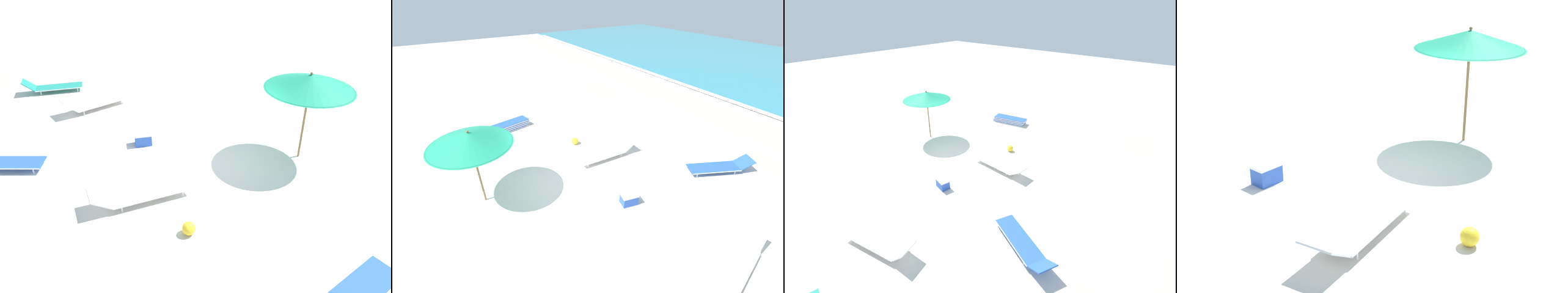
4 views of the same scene
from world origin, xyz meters
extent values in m
cube|color=silver|center=(0.00, 0.00, -0.08)|extent=(60.00, 60.00, 0.16)
cylinder|color=olive|center=(-0.69, -2.46, 1.11)|extent=(0.06, 0.06, 2.21)
cone|color=#1E936B|center=(-0.69, -2.46, 2.21)|extent=(2.30, 2.30, 0.39)
cylinder|color=#166E50|center=(-0.69, -2.46, 2.03)|extent=(2.23, 2.23, 0.01)
sphere|color=olive|center=(-0.69, -2.46, 2.44)|extent=(0.07, 0.07, 0.07)
cube|color=blue|center=(-4.92, -0.35, 0.31)|extent=(0.95, 1.88, 0.03)
cube|color=silver|center=(-4.92, -0.35, 0.28)|extent=(0.97, 1.92, 0.04)
cube|color=blue|center=(2.14, 4.84, 0.17)|extent=(1.31, 1.88, 0.03)
cylinder|color=silver|center=(1.87, 4.97, 0.17)|extent=(0.79, 1.63, 0.03)
cylinder|color=silver|center=(2.41, 4.71, 0.17)|extent=(0.79, 1.63, 0.03)
cylinder|color=silver|center=(1.61, 4.32, 0.08)|extent=(0.03, 0.03, 0.16)
cylinder|color=silver|center=(2.07, 4.10, 0.08)|extent=(0.03, 0.03, 0.16)
cube|color=white|center=(-0.64, 1.91, 0.17)|extent=(0.69, 1.92, 0.03)
cylinder|color=silver|center=(-0.94, 1.92, 0.17)|extent=(0.12, 1.89, 0.03)
cylinder|color=silver|center=(-0.34, 1.89, 0.17)|extent=(0.12, 1.89, 0.03)
cube|color=white|center=(-0.58, 3.08, 0.33)|extent=(0.60, 0.50, 0.33)
cylinder|color=silver|center=(-0.93, 1.18, 0.08)|extent=(0.03, 0.03, 0.16)
cylinder|color=silver|center=(-0.42, 1.16, 0.08)|extent=(0.03, 0.03, 0.16)
cylinder|color=silver|center=(-0.86, 2.65, 0.08)|extent=(0.03, 0.03, 0.16)
cylinder|color=silver|center=(-0.35, 2.63, 0.08)|extent=(0.03, 0.03, 0.16)
cube|color=white|center=(4.88, 1.79, 0.17)|extent=(0.99, 1.91, 0.03)
cylinder|color=silver|center=(4.59, 1.73, 0.17)|extent=(0.43, 1.78, 0.03)
cylinder|color=silver|center=(5.17, 1.86, 0.17)|extent=(0.43, 1.78, 0.03)
cube|color=white|center=(4.63, 2.88, 0.36)|extent=(0.65, 0.54, 0.40)
cylinder|color=silver|center=(4.79, 1.04, 0.08)|extent=(0.03, 0.03, 0.16)
cylinder|color=silver|center=(5.29, 1.16, 0.08)|extent=(0.03, 0.03, 0.16)
cylinder|color=silver|center=(4.47, 2.43, 0.08)|extent=(0.03, 0.03, 0.16)
cylinder|color=silver|center=(4.97, 2.54, 0.08)|extent=(0.03, 0.03, 0.16)
cube|color=#1E8475|center=(6.97, 2.85, 0.17)|extent=(0.91, 1.78, 0.03)
cylinder|color=silver|center=(6.68, 2.90, 0.17)|extent=(0.35, 1.67, 0.03)
cylinder|color=silver|center=(7.27, 2.79, 0.17)|extent=(0.35, 1.67, 0.03)
cube|color=#1E8475|center=(7.18, 3.89, 0.35)|extent=(0.65, 0.55, 0.37)
cylinder|color=silver|center=(6.60, 2.24, 0.08)|extent=(0.03, 0.03, 0.16)
cylinder|color=silver|center=(7.10, 2.15, 0.08)|extent=(0.03, 0.03, 0.16)
cylinder|color=silver|center=(6.85, 3.55, 0.08)|extent=(0.03, 0.03, 0.16)
cylinder|color=silver|center=(7.35, 3.45, 0.08)|extent=(0.03, 0.03, 0.16)
sphere|color=yellow|center=(-2.14, 1.57, 0.15)|extent=(0.30, 0.30, 0.30)
cube|color=blue|center=(1.80, 1.24, 0.16)|extent=(0.44, 0.54, 0.32)
cube|color=white|center=(1.80, 1.24, 0.35)|extent=(0.46, 0.57, 0.05)
camera|label=1|loc=(-7.56, 4.00, 5.79)|focal=35.00mm
camera|label=2|loc=(6.16, -2.95, 5.76)|focal=24.00mm
camera|label=3|loc=(6.92, 7.47, 6.12)|focal=24.00mm
camera|label=4|loc=(-4.04, 8.31, 4.34)|focal=50.00mm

